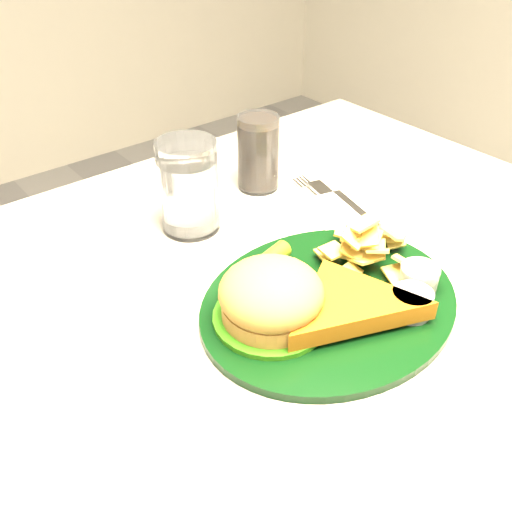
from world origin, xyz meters
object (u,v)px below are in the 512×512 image
(water_glass, at_px, (189,187))
(cola_glass, at_px, (258,153))
(table, at_px, (240,467))
(dinner_plate, at_px, (331,281))
(fork_napkin, at_px, (356,210))

(water_glass, distance_m, cola_glass, 0.16)
(water_glass, bearing_deg, table, -104.11)
(table, bearing_deg, water_glass, 75.89)
(dinner_plate, height_order, cola_glass, cola_glass)
(dinner_plate, distance_m, cola_glass, 0.32)
(water_glass, relative_size, fork_napkin, 0.70)
(water_glass, xyz_separation_m, fork_napkin, (0.22, -0.13, -0.06))
(water_glass, xyz_separation_m, cola_glass, (0.15, 0.03, -0.01))
(water_glass, bearing_deg, dinner_plate, -82.86)
(dinner_plate, distance_m, fork_napkin, 0.23)
(dinner_plate, distance_m, water_glass, 0.26)
(dinner_plate, relative_size, cola_glass, 2.77)
(cola_glass, bearing_deg, dinner_plate, -112.97)
(dinner_plate, height_order, water_glass, water_glass)
(table, relative_size, cola_glass, 9.81)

